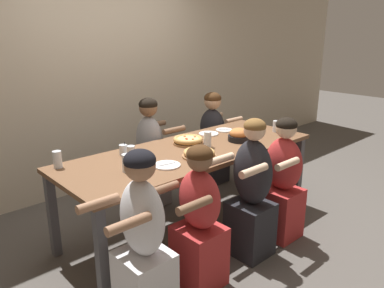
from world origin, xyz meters
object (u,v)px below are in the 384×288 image
(cocktail_glass_blue, at_px, (123,151))
(diner_far_center, at_px, (150,156))
(pizza_board_second, at_px, (188,140))
(drinking_glass_c, at_px, (276,127))
(empty_plate_a, at_px, (167,165))
(diner_near_midright, at_px, (282,184))
(drinking_glass_d, at_px, (131,152))
(empty_plate_b, at_px, (224,130))
(drinking_glass_a, at_px, (208,140))
(skillet_bowl, at_px, (239,135))
(diner_near_center, at_px, (251,195))
(drinking_glass_f, at_px, (57,160))
(drinking_glass_b, at_px, (127,164))
(drinking_glass_e, at_px, (142,178))
(pizza_board_main, at_px, (199,153))
(diner_near_left, at_px, (143,244))
(diner_near_midleft, at_px, (199,224))
(diner_far_right, at_px, (212,141))
(empty_plate_c, at_px, (209,134))

(cocktail_glass_blue, distance_m, diner_far_center, 0.77)
(pizza_board_second, relative_size, drinking_glass_c, 2.39)
(empty_plate_a, distance_m, diner_near_midright, 1.10)
(drinking_glass_d, bearing_deg, empty_plate_a, -75.27)
(empty_plate_b, bearing_deg, diner_near_midright, -104.25)
(drinking_glass_a, height_order, drinking_glass_d, drinking_glass_a)
(skillet_bowl, relative_size, diner_near_center, 0.26)
(drinking_glass_d, bearing_deg, drinking_glass_f, 162.09)
(drinking_glass_f, bearing_deg, cocktail_glass_blue, -9.03)
(drinking_glass_b, distance_m, drinking_glass_f, 0.58)
(cocktail_glass_blue, xyz_separation_m, drinking_glass_e, (-0.26, -0.66, 0.01))
(pizza_board_main, xyz_separation_m, empty_plate_a, (-0.35, 0.02, -0.03))
(diner_far_center, xyz_separation_m, diner_near_center, (0.03, -1.38, -0.00))
(drinking_glass_c, bearing_deg, cocktail_glass_blue, 165.59)
(cocktail_glass_blue, bearing_deg, empty_plate_b, -0.75)
(drinking_glass_d, bearing_deg, diner_near_left, -119.98)
(pizza_board_main, distance_m, diner_near_midleft, 0.73)
(pizza_board_main, height_order, cocktail_glass_blue, cocktail_glass_blue)
(empty_plate_a, height_order, diner_far_right, diner_far_right)
(diner_far_right, bearing_deg, empty_plate_a, -58.22)
(drinking_glass_c, height_order, drinking_glass_f, drinking_glass_f)
(drinking_glass_f, bearing_deg, diner_near_left, -85.78)
(drinking_glass_a, xyz_separation_m, diner_near_center, (-0.12, -0.64, -0.32))
(empty_plate_a, bearing_deg, diner_far_right, 31.78)
(diner_near_midright, bearing_deg, pizza_board_second, 24.95)
(diner_far_right, xyz_separation_m, diner_near_center, (-0.93, -1.38, 0.01))
(diner_near_midleft, bearing_deg, empty_plate_b, -53.44)
(drinking_glass_b, distance_m, diner_near_midleft, 0.73)
(empty_plate_c, height_order, diner_near_midleft, diner_near_midleft)
(cocktail_glass_blue, distance_m, drinking_glass_b, 0.41)
(empty_plate_b, distance_m, diner_near_midright, 1.02)
(drinking_glass_a, bearing_deg, empty_plate_c, 43.81)
(cocktail_glass_blue, height_order, drinking_glass_a, drinking_glass_a)
(drinking_glass_f, bearing_deg, drinking_glass_c, -13.08)
(empty_plate_c, xyz_separation_m, diner_near_midleft, (-1.05, -0.96, -0.30))
(diner_far_center, bearing_deg, empty_plate_b, 58.75)
(diner_near_left, bearing_deg, diner_near_center, -90.00)
(pizza_board_second, xyz_separation_m, diner_near_midleft, (-0.65, -0.84, -0.33))
(pizza_board_second, height_order, drinking_glass_d, drinking_glass_d)
(empty_plate_c, distance_m, diner_far_center, 0.68)
(skillet_bowl, height_order, empty_plate_a, skillet_bowl)
(drinking_glass_a, distance_m, diner_near_midright, 0.80)
(pizza_board_main, bearing_deg, empty_plate_b, 29.65)
(pizza_board_second, distance_m, drinking_glass_a, 0.22)
(diner_far_center, distance_m, diner_far_right, 0.96)
(empty_plate_a, bearing_deg, empty_plate_b, 21.14)
(empty_plate_b, height_order, drinking_glass_d, drinking_glass_d)
(diner_far_center, height_order, diner_near_midright, diner_far_center)
(pizza_board_second, distance_m, empty_plate_c, 0.42)
(drinking_glass_c, distance_m, drinking_glass_e, 1.95)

